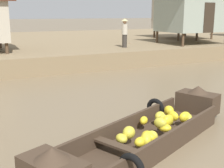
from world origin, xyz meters
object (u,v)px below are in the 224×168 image
(stilt_house_right, at_px, (183,10))
(banana_boat, at_px, (148,132))
(fishing_skiff_distant, at_px, (164,51))
(vendor_person, at_px, (125,31))
(stilt_house_mid_right, at_px, (192,10))

(stilt_house_right, bearing_deg, banana_boat, -131.08)
(banana_boat, xyz_separation_m, stilt_house_right, (12.32, 14.13, 2.81))
(fishing_skiff_distant, relative_size, vendor_person, 3.24)
(banana_boat, bearing_deg, stilt_house_right, 48.92)
(banana_boat, distance_m, stilt_house_mid_right, 14.99)
(fishing_skiff_distant, bearing_deg, stilt_house_right, 35.15)
(stilt_house_mid_right, xyz_separation_m, vendor_person, (-5.13, -0.25, -1.21))
(vendor_person, bearing_deg, fishing_skiff_distant, 18.56)
(stilt_house_mid_right, relative_size, vendor_person, 2.76)
(banana_boat, height_order, vendor_person, vendor_person)
(fishing_skiff_distant, relative_size, stilt_house_right, 1.25)
(fishing_skiff_distant, relative_size, stilt_house_mid_right, 1.17)
(stilt_house_right, bearing_deg, stilt_house_mid_right, -121.32)
(fishing_skiff_distant, height_order, stilt_house_right, stilt_house_right)
(fishing_skiff_distant, xyz_separation_m, vendor_person, (-3.73, -1.25, 1.48))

